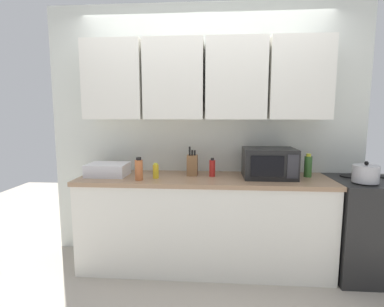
{
  "coord_description": "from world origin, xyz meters",
  "views": [
    {
      "loc": [
        0.09,
        -3.04,
        1.5
      ],
      "look_at": [
        -0.12,
        -0.25,
        1.12
      ],
      "focal_mm": 27.26,
      "sensor_mm": 36.0,
      "label": 1
    }
  ],
  "objects": [
    {
      "name": "bottle_green_oil",
      "position": [
        1.0,
        -0.21,
        1.0
      ],
      "size": [
        0.07,
        0.07,
        0.22
      ],
      "color": "#386B2D",
      "rests_on": "counter_run"
    },
    {
      "name": "bottle_yellow_mustard",
      "position": [
        -0.45,
        -0.38,
        0.97
      ],
      "size": [
        0.06,
        0.06,
        0.14
      ],
      "color": "gold",
      "rests_on": "counter_run"
    },
    {
      "name": "wall_back_with_cabinets",
      "position": [
        0.0,
        -0.07,
        1.58
      ],
      "size": [
        3.26,
        0.38,
        2.6
      ],
      "color": "silver",
      "rests_on": "ground_plane"
    },
    {
      "name": "knife_block",
      "position": [
        -0.11,
        -0.23,
        1.0
      ],
      "size": [
        0.1,
        0.12,
        0.29
      ],
      "color": "brown",
      "rests_on": "counter_run"
    },
    {
      "name": "bottle_spice_jar",
      "position": [
        -0.58,
        -0.47,
        1.0
      ],
      "size": [
        0.07,
        0.07,
        0.21
      ],
      "color": "#BC6638",
      "rests_on": "counter_run"
    },
    {
      "name": "dish_rack",
      "position": [
        -0.94,
        -0.3,
        0.96
      ],
      "size": [
        0.38,
        0.3,
        0.12
      ],
      "primitive_type": "cube",
      "color": "silver",
      "rests_on": "counter_run"
    },
    {
      "name": "stove_range",
      "position": [
        1.58,
        -0.32,
        0.45
      ],
      "size": [
        0.76,
        0.64,
        0.91
      ],
      "color": "black",
      "rests_on": "ground_plane"
    },
    {
      "name": "counter_run",
      "position": [
        0.0,
        -0.3,
        0.45
      ],
      "size": [
        2.39,
        0.63,
        0.9
      ],
      "color": "white",
      "rests_on": "ground_plane"
    },
    {
      "name": "kettle",
      "position": [
        1.41,
        -0.46,
        0.99
      ],
      "size": [
        0.21,
        0.21,
        0.18
      ],
      "color": "#B2B2B7",
      "rests_on": "stove_range"
    },
    {
      "name": "microwave",
      "position": [
        0.62,
        -0.28,
        1.04
      ],
      "size": [
        0.48,
        0.37,
        0.28
      ],
      "color": "black",
      "rests_on": "counter_run"
    },
    {
      "name": "bottle_red_sauce",
      "position": [
        0.08,
        -0.26,
        0.98
      ],
      "size": [
        0.06,
        0.06,
        0.18
      ],
      "color": "red",
      "rests_on": "counter_run"
    }
  ]
}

